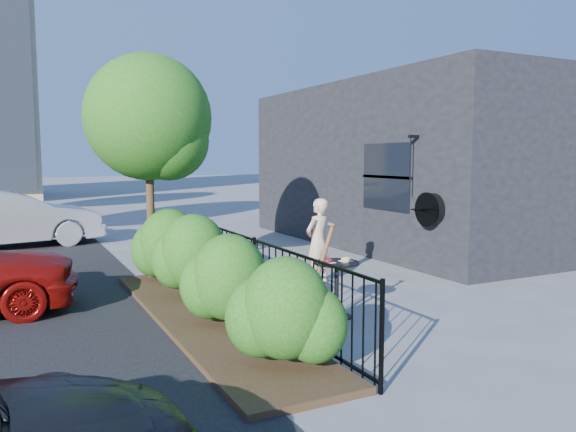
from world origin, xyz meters
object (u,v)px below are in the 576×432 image
cafe_table (337,279)px  woman (318,241)px  patio_tree (153,125)px  shovel (315,287)px  car_silver (9,219)px

cafe_table → woman: bearing=67.5°
patio_tree → shovel: size_ratio=2.72×
cafe_table → car_silver: bearing=114.5°
cafe_table → car_silver: car_silver is taller
shovel → patio_tree: bearing=103.6°
shovel → car_silver: size_ratio=0.34×
car_silver → shovel: bearing=-168.2°
patio_tree → car_silver: 6.18m
woman → car_silver: 8.35m
patio_tree → cafe_table: 4.41m
cafe_table → woman: size_ratio=0.56×
cafe_table → shovel: 0.95m
patio_tree → shovel: (0.98, -4.05, -2.13)m
cafe_table → woman: 2.10m
patio_tree → car_silver: patio_tree is taller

